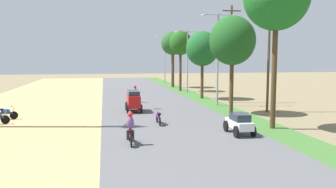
% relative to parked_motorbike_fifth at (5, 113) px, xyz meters
% --- Properties ---
extents(parked_motorbike_fifth, '(1.80, 0.54, 0.94)m').
position_rel_parked_motorbike_fifth_xyz_m(parked_motorbike_fifth, '(0.00, 0.00, 0.00)').
color(parked_motorbike_fifth, black).
rests_on(parked_motorbike_fifth, dirt_shoulder).
extents(median_tree_third, '(3.56, 3.56, 7.55)m').
position_rel_parked_motorbike_fifth_xyz_m(median_tree_third, '(16.69, -0.01, 5.12)').
color(median_tree_third, '#4C351E').
rests_on(median_tree_third, median_strip).
extents(median_tree_fourth, '(3.43, 3.43, 7.09)m').
position_rel_parked_motorbike_fifth_xyz_m(median_tree_fourth, '(17.10, 9.80, 4.73)').
color(median_tree_fourth, '#4C351E').
rests_on(median_tree_fourth, median_strip).
extents(median_tree_fifth, '(2.85, 2.85, 7.81)m').
position_rel_parked_motorbike_fifth_xyz_m(median_tree_fifth, '(16.65, 18.41, 5.65)').
color(median_tree_fifth, '#4C351E').
rests_on(median_tree_fifth, median_strip).
extents(median_tree_sixth, '(3.37, 3.37, 8.05)m').
position_rel_parked_motorbike_fifth_xyz_m(median_tree_sixth, '(16.78, 24.22, 5.79)').
color(median_tree_sixth, '#4C351E').
rests_on(median_tree_sixth, median_strip).
extents(streetlamp_near, '(3.16, 0.20, 8.25)m').
position_rel_parked_motorbike_fifth_xyz_m(streetlamp_near, '(16.97, 4.29, 4.24)').
color(streetlamp_near, gray).
rests_on(streetlamp_near, median_strip).
extents(streetlamp_mid, '(3.16, 0.20, 7.60)m').
position_rel_parked_motorbike_fifth_xyz_m(streetlamp_mid, '(16.97, 15.87, 3.90)').
color(streetlamp_mid, gray).
rests_on(streetlamp_mid, median_strip).
extents(streetlamp_far, '(3.16, 0.20, 8.01)m').
position_rel_parked_motorbike_fifth_xyz_m(streetlamp_far, '(16.97, 32.01, 4.11)').
color(streetlamp_far, gray).
rests_on(streetlamp_far, median_strip).
extents(utility_pole_near, '(1.80, 0.20, 8.14)m').
position_rel_parked_motorbike_fifth_xyz_m(utility_pole_near, '(19.85, 0.23, 3.70)').
color(utility_pole_near, brown).
rests_on(utility_pole_near, ground).
extents(utility_pole_far, '(1.80, 0.20, 9.29)m').
position_rel_parked_motorbike_fifth_xyz_m(utility_pole_far, '(18.92, 6.21, 4.28)').
color(utility_pole_far, brown).
rests_on(utility_pole_far, ground).
extents(car_sedan_white, '(1.10, 2.26, 1.19)m').
position_rel_parked_motorbike_fifth_xyz_m(car_sedan_white, '(14.36, -7.49, 0.19)').
color(car_sedan_white, silver).
rests_on(car_sedan_white, road_strip).
extents(car_van_red, '(1.19, 2.41, 1.67)m').
position_rel_parked_motorbike_fifth_xyz_m(car_van_red, '(9.17, 1.86, 0.47)').
color(car_van_red, red).
rests_on(car_van_red, road_strip).
extents(motorbike_ahead_second, '(0.54, 1.80, 1.66)m').
position_rel_parked_motorbike_fifth_xyz_m(motorbike_ahead_second, '(8.13, -8.69, 0.30)').
color(motorbike_ahead_second, black).
rests_on(motorbike_ahead_second, road_strip).
extents(motorbike_ahead_third, '(0.54, 1.80, 0.94)m').
position_rel_parked_motorbike_fifth_xyz_m(motorbike_ahead_third, '(10.32, -3.67, 0.02)').
color(motorbike_ahead_third, black).
rests_on(motorbike_ahead_third, road_strip).
extents(motorbike_ahead_fourth, '(0.54, 1.80, 1.66)m').
position_rel_parked_motorbike_fifth_xyz_m(motorbike_ahead_fourth, '(9.79, 7.62, 0.30)').
color(motorbike_ahead_fourth, black).
rests_on(motorbike_ahead_fourth, road_strip).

